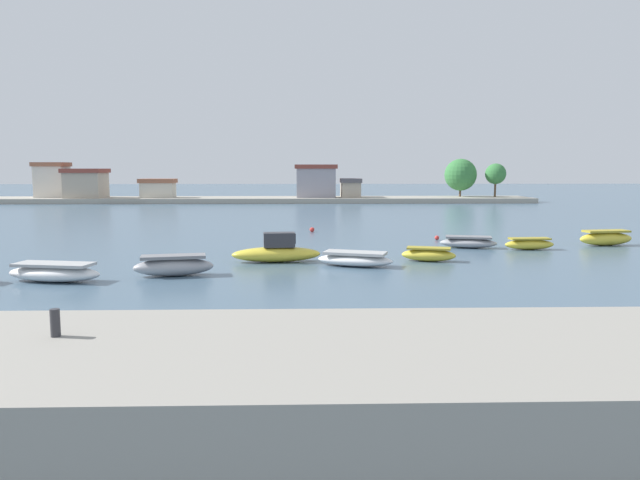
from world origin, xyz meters
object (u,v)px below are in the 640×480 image
moored_boat_4 (277,252)px  moored_boat_3 (174,266)px  moored_boat_6 (429,255)px  mooring_buoy_0 (437,238)px  mooring_bollard (55,323)px  mooring_buoy_2 (312,230)px  moored_boat_5 (355,259)px  moored_boat_7 (468,242)px  moored_boat_8 (529,244)px  moored_boat_9 (606,238)px  moored_boat_2 (54,273)px

moored_boat_4 → moored_boat_3: bearing=-144.4°
moored_boat_6 → mooring_buoy_0: 11.34m
moored_boat_3 → moored_boat_4: bearing=30.1°
mooring_bollard → moored_boat_6: mooring_bollard is taller
mooring_bollard → mooring_buoy_0: size_ratio=1.78×
mooring_bollard → mooring_buoy_2: bearing=80.8°
moored_boat_4 → moored_boat_5: moored_boat_4 is taller
moored_boat_5 → moored_boat_7: size_ratio=1.13×
moored_boat_6 → moored_boat_8: bearing=45.8°
moored_boat_5 → mooring_bollard: bearing=-94.1°
moored_boat_4 → moored_boat_9: (24.62, 7.18, -0.07)m
moored_boat_9 → mooring_buoy_0: moored_boat_9 is taller
mooring_buoy_0 → moored_boat_6: bearing=-105.4°
moored_boat_7 → moored_boat_9: 10.86m
moored_boat_2 → moored_boat_5: 16.60m
moored_boat_6 → mooring_buoy_0: moored_boat_6 is taller
moored_boat_7 → moored_boat_3: bearing=-137.3°
mooring_buoy_0 → mooring_bollard: bearing=-116.1°
moored_boat_7 → mooring_buoy_2: (-11.36, 11.11, -0.19)m
moored_boat_3 → moored_boat_7: size_ratio=1.03×
moored_boat_3 → mooring_buoy_2: size_ratio=10.24×
moored_boat_5 → moored_boat_3: bearing=-145.4°
moored_boat_9 → mooring_buoy_2: bearing=148.0°
mooring_bollard → moored_boat_8: mooring_bollard is taller
moored_boat_3 → moored_boat_5: size_ratio=0.91×
moored_boat_9 → mooring_bollard: bearing=-141.2°
moored_boat_4 → moored_boat_6: 9.56m
moored_boat_6 → mooring_bollard: bearing=-106.1°
moored_boat_4 → mooring_buoy_2: size_ratio=12.99×
mooring_buoy_2 → mooring_bollard: bearing=-99.2°
moored_boat_6 → moored_boat_9: 16.69m
moored_boat_5 → moored_boat_8: moored_boat_5 is taller
mooring_bollard → moored_boat_6: size_ratio=0.18×
moored_boat_7 → mooring_buoy_2: 15.89m
moored_boat_2 → moored_boat_7: bearing=36.5°
moored_boat_5 → moored_boat_8: 14.85m
moored_boat_4 → mooring_bollard: bearing=-105.2°
mooring_bollard → mooring_buoy_2: mooring_bollard is taller
moored_boat_4 → moored_boat_9: 25.65m
mooring_bollard → moored_boat_7: mooring_bollard is taller
moored_boat_2 → moored_boat_4: (11.25, 6.13, 0.17)m
moored_boat_8 → moored_boat_9: moored_boat_9 is taller
moored_boat_5 → moored_boat_2: bearing=-146.2°
mooring_buoy_2 → mooring_buoy_0: bearing=-31.9°
mooring_bollard → moored_boat_6: bearing=59.3°
moored_boat_8 → moored_boat_9: bearing=15.5°
moored_boat_5 → moored_boat_9: size_ratio=1.12×
moored_boat_3 → moored_boat_4: size_ratio=0.79×
mooring_buoy_0 → moored_boat_2: bearing=-144.4°
mooring_bollard → moored_boat_5: size_ratio=0.13×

